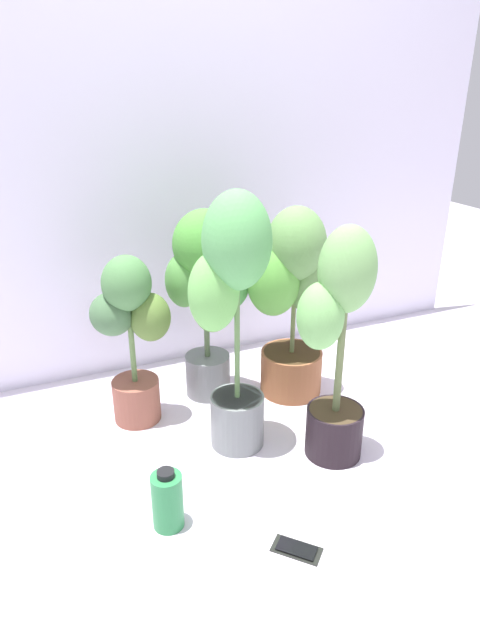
% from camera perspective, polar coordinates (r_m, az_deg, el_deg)
% --- Properties ---
extents(ground_plane, '(8.00, 8.00, 0.00)m').
position_cam_1_polar(ground_plane, '(2.05, 1.07, -14.11)').
color(ground_plane, silver).
rests_on(ground_plane, ground).
extents(mylar_back_wall, '(3.20, 0.01, 2.00)m').
position_cam_1_polar(mylar_back_wall, '(2.44, -7.47, 17.43)').
color(mylar_back_wall, silver).
rests_on(mylar_back_wall, ground).
extents(potted_plant_front_right, '(0.31, 0.24, 0.85)m').
position_cam_1_polar(potted_plant_front_right, '(1.86, 9.98, -2.26)').
color(potted_plant_front_right, black).
rests_on(potted_plant_front_right, ground).
extents(potted_plant_back_left, '(0.33, 0.27, 0.69)m').
position_cam_1_polar(potted_plant_back_left, '(2.11, -11.25, -1.12)').
color(potted_plant_back_left, brown).
rests_on(potted_plant_back_left, ground).
extents(potted_plant_center, '(0.34, 0.30, 0.95)m').
position_cam_1_polar(potted_plant_center, '(1.84, -0.88, 2.07)').
color(potted_plant_center, gray).
rests_on(potted_plant_center, ground).
extents(potted_plant_back_right, '(0.43, 0.33, 0.82)m').
position_cam_1_polar(potted_plant_back_right, '(2.25, 5.47, 2.71)').
color(potted_plant_back_right, brown).
rests_on(potted_plant_back_right, ground).
extents(potted_plant_back_center, '(0.38, 0.31, 0.81)m').
position_cam_1_polar(potted_plant_back_center, '(2.21, -3.48, 3.52)').
color(potted_plant_back_center, slate).
rests_on(potted_plant_back_center, ground).
extents(cell_phone, '(0.15, 0.15, 0.01)m').
position_cam_1_polar(cell_phone, '(1.74, 5.92, -22.66)').
color(cell_phone, black).
rests_on(cell_phone, ground).
extents(nutrient_bottle, '(0.10, 0.10, 0.20)m').
position_cam_1_polar(nutrient_bottle, '(1.75, -7.58, -18.12)').
color(nutrient_bottle, '#2D8548').
rests_on(nutrient_bottle, ground).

